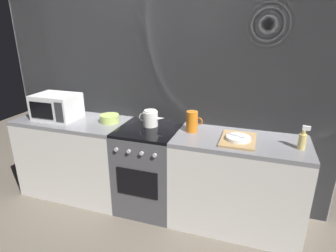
{
  "coord_description": "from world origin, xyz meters",
  "views": [
    {
      "loc": [
        1.02,
        -2.41,
        1.87
      ],
      "look_at": [
        0.21,
        0.0,
        0.95
      ],
      "focal_mm": 30.02,
      "sensor_mm": 36.0,
      "label": 1
    }
  ],
  "objects_px": {
    "microwave": "(57,107)",
    "dish_pile": "(238,139)",
    "mixing_bowl": "(110,118)",
    "spray_bottle": "(303,140)",
    "kettle": "(151,118)",
    "pitcher": "(192,122)",
    "stove_unit": "(149,169)"
  },
  "relations": [
    {
      "from": "microwave",
      "to": "dish_pile",
      "type": "height_order",
      "value": "microwave"
    },
    {
      "from": "mixing_bowl",
      "to": "spray_bottle",
      "type": "bearing_deg",
      "value": -3.0
    },
    {
      "from": "kettle",
      "to": "pitcher",
      "type": "relative_size",
      "value": 1.42
    },
    {
      "from": "stove_unit",
      "to": "spray_bottle",
      "type": "height_order",
      "value": "spray_bottle"
    },
    {
      "from": "stove_unit",
      "to": "pitcher",
      "type": "relative_size",
      "value": 4.5
    },
    {
      "from": "pitcher",
      "to": "stove_unit",
      "type": "bearing_deg",
      "value": -171.96
    },
    {
      "from": "stove_unit",
      "to": "kettle",
      "type": "bearing_deg",
      "value": 92.77
    },
    {
      "from": "mixing_bowl",
      "to": "pitcher",
      "type": "bearing_deg",
      "value": 0.47
    },
    {
      "from": "stove_unit",
      "to": "mixing_bowl",
      "type": "distance_m",
      "value": 0.67
    },
    {
      "from": "microwave",
      "to": "kettle",
      "type": "relative_size",
      "value": 1.62
    },
    {
      "from": "mixing_bowl",
      "to": "dish_pile",
      "type": "height_order",
      "value": "mixing_bowl"
    },
    {
      "from": "microwave",
      "to": "mixing_bowl",
      "type": "height_order",
      "value": "microwave"
    },
    {
      "from": "stove_unit",
      "to": "kettle",
      "type": "xyz_separation_m",
      "value": [
        -0.0,
        0.08,
        0.53
      ]
    },
    {
      "from": "kettle",
      "to": "stove_unit",
      "type": "bearing_deg",
      "value": -87.23
    },
    {
      "from": "stove_unit",
      "to": "microwave",
      "type": "height_order",
      "value": "microwave"
    },
    {
      "from": "pitcher",
      "to": "dish_pile",
      "type": "distance_m",
      "value": 0.47
    },
    {
      "from": "stove_unit",
      "to": "mixing_bowl",
      "type": "bearing_deg",
      "value": 173.3
    },
    {
      "from": "kettle",
      "to": "dish_pile",
      "type": "relative_size",
      "value": 0.71
    },
    {
      "from": "pitcher",
      "to": "spray_bottle",
      "type": "xyz_separation_m",
      "value": [
        0.96,
        -0.1,
        -0.02
      ]
    },
    {
      "from": "mixing_bowl",
      "to": "spray_bottle",
      "type": "height_order",
      "value": "spray_bottle"
    },
    {
      "from": "mixing_bowl",
      "to": "pitcher",
      "type": "relative_size",
      "value": 1.0
    },
    {
      "from": "microwave",
      "to": "spray_bottle",
      "type": "relative_size",
      "value": 2.27
    },
    {
      "from": "microwave",
      "to": "kettle",
      "type": "xyz_separation_m",
      "value": [
        1.06,
        0.1,
        -0.05
      ]
    },
    {
      "from": "stove_unit",
      "to": "kettle",
      "type": "height_order",
      "value": "kettle"
    },
    {
      "from": "stove_unit",
      "to": "mixing_bowl",
      "type": "xyz_separation_m",
      "value": [
        -0.46,
        0.05,
        0.49
      ]
    },
    {
      "from": "stove_unit",
      "to": "microwave",
      "type": "relative_size",
      "value": 1.96
    },
    {
      "from": "spray_bottle",
      "to": "pitcher",
      "type": "bearing_deg",
      "value": 173.81
    },
    {
      "from": "spray_bottle",
      "to": "mixing_bowl",
      "type": "bearing_deg",
      "value": 177.0
    },
    {
      "from": "microwave",
      "to": "mixing_bowl",
      "type": "distance_m",
      "value": 0.61
    },
    {
      "from": "dish_pile",
      "to": "spray_bottle",
      "type": "bearing_deg",
      "value": -0.2
    },
    {
      "from": "microwave",
      "to": "mixing_bowl",
      "type": "relative_size",
      "value": 2.3
    },
    {
      "from": "microwave",
      "to": "mixing_bowl",
      "type": "bearing_deg",
      "value": 6.95
    }
  ]
}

